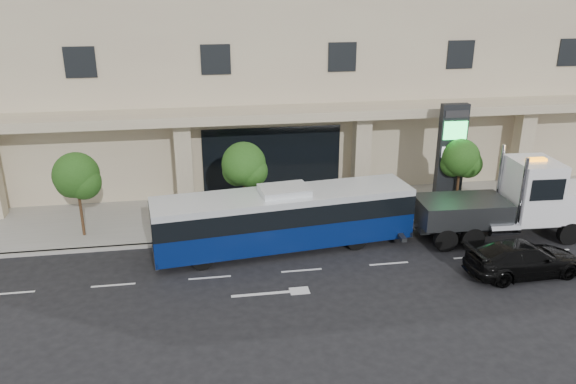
{
  "coord_description": "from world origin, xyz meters",
  "views": [
    {
      "loc": [
        -4.1,
        -22.99,
        11.8
      ],
      "look_at": [
        -0.03,
        2.0,
        2.4
      ],
      "focal_mm": 35.0,
      "sensor_mm": 36.0,
      "label": 1
    }
  ],
  "objects_px": {
    "signage_pylon": "(450,157)",
    "city_bus": "(284,218)",
    "tow_truck": "(513,203)",
    "black_sedan": "(523,258)"
  },
  "relations": [
    {
      "from": "city_bus",
      "to": "black_sedan",
      "type": "distance_m",
      "value": 10.65
    },
    {
      "from": "tow_truck",
      "to": "black_sedan",
      "type": "xyz_separation_m",
      "value": [
        -1.39,
        -3.56,
        -1.09
      ]
    },
    {
      "from": "city_bus",
      "to": "signage_pylon",
      "type": "height_order",
      "value": "signage_pylon"
    },
    {
      "from": "city_bus",
      "to": "tow_truck",
      "type": "bearing_deg",
      "value": -9.85
    },
    {
      "from": "signage_pylon",
      "to": "city_bus",
      "type": "bearing_deg",
      "value": -159.56
    },
    {
      "from": "tow_truck",
      "to": "signage_pylon",
      "type": "relative_size",
      "value": 1.69
    },
    {
      "from": "city_bus",
      "to": "signage_pylon",
      "type": "xyz_separation_m",
      "value": [
        9.56,
        3.26,
        1.54
      ]
    },
    {
      "from": "city_bus",
      "to": "tow_truck",
      "type": "distance_m",
      "value": 11.17
    },
    {
      "from": "tow_truck",
      "to": "signage_pylon",
      "type": "xyz_separation_m",
      "value": [
        -1.58,
        3.88,
        1.27
      ]
    },
    {
      "from": "city_bus",
      "to": "signage_pylon",
      "type": "bearing_deg",
      "value": 12.16
    }
  ]
}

